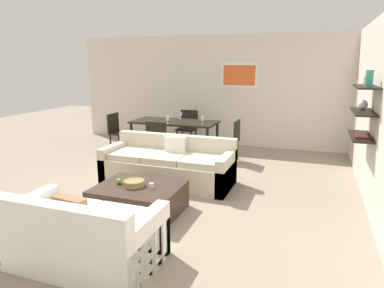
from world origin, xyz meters
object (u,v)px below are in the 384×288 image
Objects in this scene: apple_on_coffee_table at (119,181)px; dining_chair_left_near at (118,130)px; dining_chair_foot at (159,139)px; loveseat_white at (81,236)px; dining_chair_right_near at (231,138)px; coffee_table at (139,199)px; dining_table at (174,124)px; wine_glass_foot at (168,119)px; sofa_beige at (169,166)px; wine_glass_head at (181,114)px; candle_jar at (151,185)px; wine_glass_right_near at (203,119)px; dining_chair_head at (188,126)px; decorative_bowl at (134,183)px.

apple_on_coffee_table is 0.09× the size of dining_chair_left_near.
loveseat_white is at bearing -77.37° from dining_chair_foot.
loveseat_white is 1.79× the size of dining_chair_foot.
coffee_table is at bearing -101.48° from dining_chair_right_near.
dining_table is 0.42m from wine_glass_foot.
sofa_beige is 2.39m from wine_glass_head.
candle_jar is 0.40× the size of wine_glass_right_near.
dining_chair_left_near is (-1.36, 0.65, 0.00)m from dining_chair_foot.
wine_glass_right_near is at bearing 95.00° from candle_jar.
dining_chair_right_near is at bearing 0.00° from dining_chair_left_near.
coffee_table is at bearing -79.11° from dining_chair_head.
apple_on_coffee_table is at bearing -97.99° from sofa_beige.
dining_chair_foot reaches higher than sofa_beige.
loveseat_white is 4.28m from dining_chair_right_near.
wine_glass_head reaches higher than dining_chair_left_near.
loveseat_white is 4.77m from dining_chair_left_near.
dining_chair_right_near reaches higher than coffee_table.
dining_table is 0.42m from wine_glass_head.
apple_on_coffee_table is 0.09× the size of dining_chair_foot.
apple_on_coffee_table is 2.84m from wine_glass_foot.
wine_glass_head is at bearing 97.69° from apple_on_coffee_table.
decorative_bowl is (-0.06, -0.01, 0.24)m from coffee_table.
sofa_beige is 7.47× the size of decorative_bowl.
sofa_beige is 1.81m from dining_chair_right_near.
loveseat_white is at bearing -96.90° from candle_jar.
loveseat_white is at bearing -85.62° from decorative_bowl.
dining_table is 0.86m from dining_chair_head.
wine_glass_head is (-0.00, 1.22, 0.35)m from dining_chair_foot.
wine_glass_head reaches higher than dining_chair_head.
dining_chair_head is 1.23m from wine_glass_right_near.
decorative_bowl is 3.02m from dining_chair_right_near.
wine_glass_foot reaches higher than coffee_table.
sofa_beige is 2.59m from loveseat_white.
wine_glass_right_near is 1.00× the size of wine_glass_foot.
coffee_table is 6.87× the size of wine_glass_right_near.
dining_chair_left_near reaches higher than apple_on_coffee_table.
dining_chair_left_near is at bearing 172.45° from wine_glass_foot.
apple_on_coffee_table is (-0.18, -1.29, 0.13)m from sofa_beige.
wine_glass_foot is (-0.66, 1.47, 0.57)m from sofa_beige.
wine_glass_right_near is 0.75m from wine_glass_foot.
wine_glass_right_near reaches higher than dining_chair_left_near.
dining_chair_foot is at bearing 112.89° from candle_jar.
loveseat_white is 1.38× the size of coffee_table.
dining_chair_foot is 0.59m from wine_glass_foot.
wine_glass_foot reaches higher than apple_on_coffee_table.
dining_chair_foot is 1.00× the size of dining_chair_right_near.
candle_jar is at bearing -76.45° from sofa_beige.
wine_glass_head reaches higher than coffee_table.
sofa_beige is at bearing -70.47° from dining_table.
dining_chair_left_near is 1.42m from wine_glass_foot.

